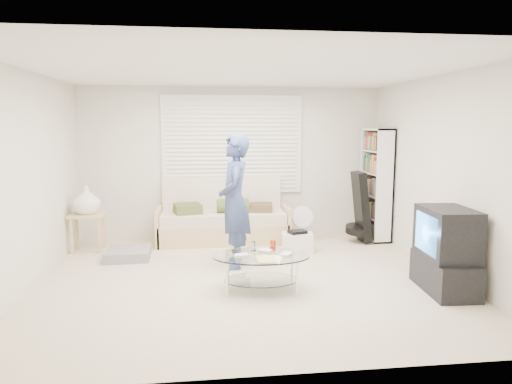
{
  "coord_description": "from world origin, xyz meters",
  "views": [
    {
      "loc": [
        -0.51,
        -5.41,
        1.86
      ],
      "look_at": [
        0.17,
        0.3,
        1.02
      ],
      "focal_mm": 32.0,
      "sensor_mm": 36.0,
      "label": 1
    }
  ],
  "objects": [
    {
      "name": "ground",
      "position": [
        0.0,
        0.0,
        0.0
      ],
      "size": [
        5.0,
        5.0,
        0.0
      ],
      "primitive_type": "plane",
      "color": "beige",
      "rests_on": "ground"
    },
    {
      "name": "room_shell",
      "position": [
        0.0,
        0.48,
        1.63
      ],
      "size": [
        5.02,
        4.52,
        2.51
      ],
      "color": "silver",
      "rests_on": "ground"
    },
    {
      "name": "window_blinds",
      "position": [
        0.0,
        2.2,
        1.55
      ],
      "size": [
        2.32,
        0.08,
        1.62
      ],
      "color": "silver",
      "rests_on": "ground"
    },
    {
      "name": "futon_sofa",
      "position": [
        -0.18,
        1.87,
        0.34
      ],
      "size": [
        2.1,
        0.85,
        1.03
      ],
      "color": "tan",
      "rests_on": "ground"
    },
    {
      "name": "grey_floor_pillow",
      "position": [
        -1.57,
        1.03,
        0.07
      ],
      "size": [
        0.62,
        0.62,
        0.14
      ],
      "primitive_type": "cube",
      "rotation": [
        0.0,
        0.0,
        0.04
      ],
      "color": "slate",
      "rests_on": "ground"
    },
    {
      "name": "side_table",
      "position": [
        -2.22,
        1.5,
        0.73
      ],
      "size": [
        0.5,
        0.4,
        0.98
      ],
      "color": "tan",
      "rests_on": "ground"
    },
    {
      "name": "bookshelf",
      "position": [
        2.32,
        1.74,
        0.91
      ],
      "size": [
        0.29,
        0.77,
        1.82
      ],
      "color": "white",
      "rests_on": "ground"
    },
    {
      "name": "guitar_case",
      "position": [
        2.0,
        1.51,
        0.5
      ],
      "size": [
        0.4,
        0.41,
        1.12
      ],
      "color": "black",
      "rests_on": "ground"
    },
    {
      "name": "floor_fan",
      "position": [
        1.08,
        1.69,
        0.34
      ],
      "size": [
        0.36,
        0.24,
        0.59
      ],
      "color": "white",
      "rests_on": "ground"
    },
    {
      "name": "storage_bin",
      "position": [
        0.89,
        1.11,
        0.14
      ],
      "size": [
        0.49,
        0.37,
        0.32
      ],
      "color": "white",
      "rests_on": "ground"
    },
    {
      "name": "tv_unit",
      "position": [
        2.2,
        -0.72,
        0.46
      ],
      "size": [
        0.54,
        0.91,
        0.95
      ],
      "color": "black",
      "rests_on": "ground"
    },
    {
      "name": "coffee_table",
      "position": [
        0.14,
        -0.44,
        0.33
      ],
      "size": [
        1.16,
        0.79,
        0.53
      ],
      "color": "silver",
      "rests_on": "ground"
    },
    {
      "name": "standing_person",
      "position": [
        -0.09,
        0.49,
        0.88
      ],
      "size": [
        0.45,
        0.66,
        1.76
      ],
      "primitive_type": "imported",
      "rotation": [
        0.0,
        0.0,
        -1.62
      ],
      "color": "navy",
      "rests_on": "ground"
    }
  ]
}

